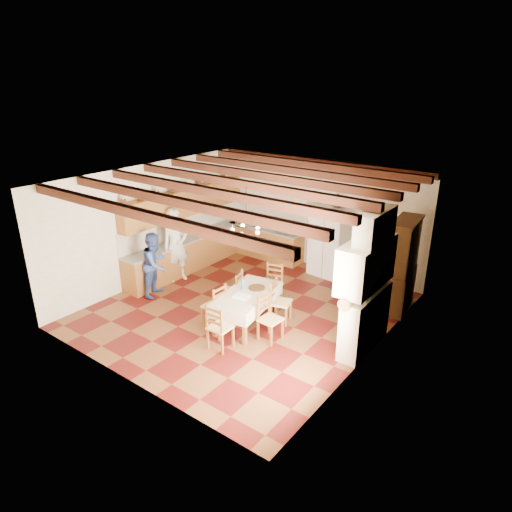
% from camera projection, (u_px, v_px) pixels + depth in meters
% --- Properties ---
extents(floor, '(6.00, 6.50, 0.02)m').
position_uv_depth(floor, '(245.00, 310.00, 10.42)').
color(floor, '#4E100D').
rests_on(floor, ground).
extents(ceiling, '(6.00, 6.50, 0.02)m').
position_uv_depth(ceiling, '(243.00, 179.00, 9.30)').
color(ceiling, white).
rests_on(ceiling, ground).
extents(wall_back, '(6.00, 0.02, 3.00)m').
position_uv_depth(wall_back, '(319.00, 214.00, 12.28)').
color(wall_back, beige).
rests_on(wall_back, ground).
extents(wall_front, '(6.00, 0.02, 3.00)m').
position_uv_depth(wall_front, '(120.00, 305.00, 7.44)').
color(wall_front, beige).
rests_on(wall_front, ground).
extents(wall_left, '(0.02, 6.50, 3.00)m').
position_uv_depth(wall_left, '(151.00, 223.00, 11.54)').
color(wall_left, beige).
rests_on(wall_left, ground).
extents(wall_right, '(0.02, 6.50, 3.00)m').
position_uv_depth(wall_right, '(375.00, 284.00, 8.18)').
color(wall_right, beige).
rests_on(wall_right, ground).
extents(ceiling_beams, '(6.00, 6.30, 0.16)m').
position_uv_depth(ceiling_beams, '(243.00, 184.00, 9.34)').
color(ceiling_beams, '#3C1A12').
rests_on(ceiling_beams, ground).
extents(lower_cabinets_left, '(0.60, 4.30, 0.86)m').
position_uv_depth(lower_cabinets_left, '(191.00, 253.00, 12.54)').
color(lower_cabinets_left, brown).
rests_on(lower_cabinets_left, ground).
extents(lower_cabinets_back, '(2.30, 0.60, 0.86)m').
position_uv_depth(lower_cabinets_back, '(265.00, 243.00, 13.31)').
color(lower_cabinets_back, brown).
rests_on(lower_cabinets_back, ground).
extents(countertop_left, '(0.62, 4.30, 0.04)m').
position_uv_depth(countertop_left, '(190.00, 238.00, 12.38)').
color(countertop_left, slate).
rests_on(countertop_left, lower_cabinets_left).
extents(countertop_back, '(2.34, 0.62, 0.04)m').
position_uv_depth(countertop_back, '(265.00, 228.00, 13.15)').
color(countertop_back, slate).
rests_on(countertop_back, lower_cabinets_back).
extents(backsplash_left, '(0.03, 4.30, 0.60)m').
position_uv_depth(backsplash_left, '(182.00, 224.00, 12.42)').
color(backsplash_left, beige).
rests_on(backsplash_left, ground).
extents(backsplash_back, '(2.30, 0.03, 0.60)m').
position_uv_depth(backsplash_back, '(271.00, 215.00, 13.24)').
color(backsplash_back, beige).
rests_on(backsplash_back, ground).
extents(upper_cabinets, '(0.35, 4.20, 0.70)m').
position_uv_depth(upper_cabinets, '(185.00, 202.00, 12.09)').
color(upper_cabinets, brown).
rests_on(upper_cabinets, ground).
extents(fireplace, '(0.56, 1.60, 2.80)m').
position_uv_depth(fireplace, '(365.00, 281.00, 8.53)').
color(fireplace, beige).
rests_on(fireplace, ground).
extents(wall_picture, '(0.34, 0.03, 0.42)m').
position_uv_depth(wall_picture, '(374.00, 212.00, 11.27)').
color(wall_picture, '#2C2314').
rests_on(wall_picture, ground).
extents(refrigerator, '(1.00, 0.84, 1.88)m').
position_uv_depth(refrigerator, '(331.00, 241.00, 11.97)').
color(refrigerator, white).
rests_on(refrigerator, floor).
extents(hutch, '(0.62, 1.22, 2.13)m').
position_uv_depth(hutch, '(402.00, 265.00, 10.10)').
color(hutch, '#36200C').
rests_on(hutch, floor).
extents(dining_table, '(1.15, 1.82, 0.74)m').
position_uv_depth(dining_table, '(247.00, 296.00, 9.59)').
color(dining_table, silver).
rests_on(dining_table, floor).
extents(chandelier, '(0.47, 0.47, 0.03)m').
position_uv_depth(chandelier, '(246.00, 224.00, 9.00)').
color(chandelier, black).
rests_on(chandelier, ground).
extents(chair_left_near, '(0.41, 0.43, 0.96)m').
position_uv_depth(chair_left_near, '(214.00, 305.00, 9.61)').
color(chair_left_near, brown).
rests_on(chair_left_near, floor).
extents(chair_left_far, '(0.52, 0.53, 0.96)m').
position_uv_depth(chair_left_far, '(232.00, 291.00, 10.24)').
color(chair_left_far, brown).
rests_on(chair_left_far, floor).
extents(chair_right_near, '(0.43, 0.45, 0.96)m').
position_uv_depth(chair_right_near, '(270.00, 319.00, 9.07)').
color(chair_right_near, brown).
rests_on(chair_right_near, floor).
extents(chair_right_far, '(0.51, 0.52, 0.96)m').
position_uv_depth(chair_right_far, '(281.00, 301.00, 9.76)').
color(chair_right_far, brown).
rests_on(chair_right_far, floor).
extents(chair_end_near, '(0.43, 0.41, 0.96)m').
position_uv_depth(chair_end_near, '(220.00, 326.00, 8.79)').
color(chair_end_near, brown).
rests_on(chair_end_near, floor).
extents(chair_end_far, '(0.51, 0.49, 0.96)m').
position_uv_depth(chair_end_far, '(272.00, 284.00, 10.55)').
color(chair_end_far, brown).
rests_on(chair_end_far, floor).
extents(person_man, '(0.66, 0.81, 1.92)m').
position_uv_depth(person_man, '(176.00, 245.00, 11.61)').
color(person_man, silver).
rests_on(person_man, floor).
extents(person_woman_blue, '(0.82, 0.92, 1.58)m').
position_uv_depth(person_woman_blue, '(155.00, 264.00, 10.88)').
color(person_woman_blue, '#384F96').
rests_on(person_woman_blue, floor).
extents(person_woman_red, '(0.47, 1.05, 1.76)m').
position_uv_depth(person_woman_red, '(353.00, 290.00, 9.38)').
color(person_woman_red, red).
rests_on(person_woman_red, floor).
extents(microwave, '(0.59, 0.49, 0.28)m').
position_uv_depth(microwave, '(288.00, 228.00, 12.66)').
color(microwave, silver).
rests_on(microwave, countertop_back).
extents(fridge_vase, '(0.39, 0.39, 0.34)m').
position_uv_depth(fridge_vase, '(338.00, 200.00, 11.49)').
color(fridge_vase, '#36200C').
rests_on(fridge_vase, refrigerator).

